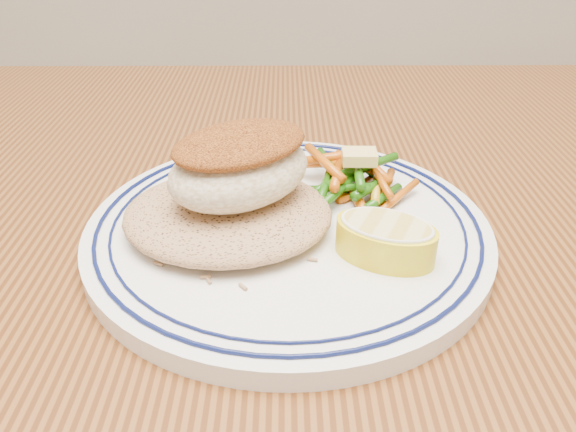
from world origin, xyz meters
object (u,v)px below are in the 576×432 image
(rice_pilaf, at_px, (228,210))
(fish_fillet, at_px, (240,164))
(plate, at_px, (288,228))
(vegetable_pile, at_px, (353,178))
(dining_table, at_px, (290,322))
(lemon_wedge, at_px, (386,238))

(rice_pilaf, relative_size, fish_fillet, 1.16)
(plate, distance_m, vegetable_pile, 0.07)
(plate, height_order, rice_pilaf, rice_pilaf)
(dining_table, height_order, plate, plate)
(fish_fillet, relative_size, lemon_wedge, 1.56)
(vegetable_pile, height_order, lemon_wedge, vegetable_pile)
(lemon_wedge, bearing_deg, vegetable_pile, 97.72)
(rice_pilaf, bearing_deg, vegetable_pile, 27.72)
(plate, distance_m, rice_pilaf, 0.05)
(fish_fillet, relative_size, vegetable_pile, 1.25)
(lemon_wedge, bearing_deg, dining_table, 136.86)
(lemon_wedge, bearing_deg, plate, 145.23)
(fish_fillet, height_order, vegetable_pile, fish_fillet)
(rice_pilaf, relative_size, vegetable_pile, 1.45)
(rice_pilaf, bearing_deg, plate, 9.11)
(dining_table, relative_size, vegetable_pile, 14.20)
(dining_table, xyz_separation_m, vegetable_pile, (0.05, 0.03, 0.13))
(dining_table, relative_size, lemon_wedge, 17.76)
(dining_table, distance_m, vegetable_pile, 0.14)
(dining_table, distance_m, plate, 0.11)
(plate, distance_m, lemon_wedge, 0.08)
(dining_table, bearing_deg, plate, -98.87)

